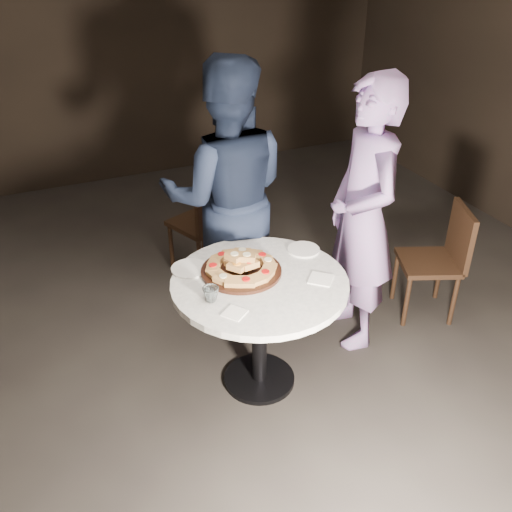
{
  "coord_description": "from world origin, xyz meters",
  "views": [
    {
      "loc": [
        -1.08,
        -2.48,
        2.5
      ],
      "look_at": [
        0.02,
        -0.02,
        0.88
      ],
      "focal_mm": 40.0,
      "sensor_mm": 36.0,
      "label": 1
    }
  ],
  "objects_px": {
    "table": "(260,301)",
    "diner_teal": "(363,218)",
    "focaccia_pile": "(241,265)",
    "chair_right": "(442,255)",
    "water_glass": "(211,294)",
    "diner_navy": "(227,197)",
    "chair_far": "(207,219)",
    "serving_board": "(241,271)"
  },
  "relations": [
    {
      "from": "table",
      "to": "diner_teal",
      "type": "xyz_separation_m",
      "value": [
        0.79,
        0.19,
        0.28
      ]
    },
    {
      "from": "table",
      "to": "focaccia_pile",
      "type": "height_order",
      "value": "focaccia_pile"
    },
    {
      "from": "focaccia_pile",
      "to": "chair_right",
      "type": "bearing_deg",
      "value": 1.47
    },
    {
      "from": "water_glass",
      "to": "focaccia_pile",
      "type": "bearing_deg",
      "value": 36.82
    },
    {
      "from": "focaccia_pile",
      "to": "diner_navy",
      "type": "relative_size",
      "value": 0.23
    },
    {
      "from": "water_glass",
      "to": "chair_right",
      "type": "height_order",
      "value": "water_glass"
    },
    {
      "from": "water_glass",
      "to": "chair_far",
      "type": "height_order",
      "value": "chair_far"
    },
    {
      "from": "chair_far",
      "to": "diner_teal",
      "type": "xyz_separation_m",
      "value": [
        0.64,
        -1.11,
        0.4
      ]
    },
    {
      "from": "water_glass",
      "to": "chair_right",
      "type": "bearing_deg",
      "value": 7.33
    },
    {
      "from": "serving_board",
      "to": "diner_teal",
      "type": "bearing_deg",
      "value": 4.83
    },
    {
      "from": "table",
      "to": "diner_navy",
      "type": "xyz_separation_m",
      "value": [
        0.11,
        0.77,
        0.3
      ]
    },
    {
      "from": "chair_right",
      "to": "diner_navy",
      "type": "distance_m",
      "value": 1.54
    },
    {
      "from": "chair_far",
      "to": "diner_navy",
      "type": "relative_size",
      "value": 0.47
    },
    {
      "from": "diner_teal",
      "to": "diner_navy",
      "type": "bearing_deg",
      "value": -120.9
    },
    {
      "from": "table",
      "to": "diner_teal",
      "type": "bearing_deg",
      "value": 13.36
    },
    {
      "from": "table",
      "to": "water_glass",
      "type": "distance_m",
      "value": 0.37
    },
    {
      "from": "serving_board",
      "to": "chair_far",
      "type": "height_order",
      "value": "chair_far"
    },
    {
      "from": "serving_board",
      "to": "water_glass",
      "type": "relative_size",
      "value": 5.22
    },
    {
      "from": "focaccia_pile",
      "to": "water_glass",
      "type": "distance_m",
      "value": 0.32
    },
    {
      "from": "serving_board",
      "to": "water_glass",
      "type": "distance_m",
      "value": 0.32
    },
    {
      "from": "serving_board",
      "to": "diner_teal",
      "type": "xyz_separation_m",
      "value": [
        0.85,
        0.07,
        0.13
      ]
    },
    {
      "from": "chair_right",
      "to": "serving_board",
      "type": "bearing_deg",
      "value": -66.31
    },
    {
      "from": "table",
      "to": "chair_far",
      "type": "distance_m",
      "value": 1.31
    },
    {
      "from": "focaccia_pile",
      "to": "chair_far",
      "type": "bearing_deg",
      "value": 79.95
    },
    {
      "from": "water_glass",
      "to": "chair_far",
      "type": "relative_size",
      "value": 0.1
    },
    {
      "from": "chair_far",
      "to": "chair_right",
      "type": "xyz_separation_m",
      "value": [
        1.31,
        -1.14,
        -0.02
      ]
    },
    {
      "from": "focaccia_pile",
      "to": "chair_far",
      "type": "xyz_separation_m",
      "value": [
        0.21,
        1.18,
        -0.31
      ]
    },
    {
      "from": "table",
      "to": "serving_board",
      "type": "height_order",
      "value": "serving_board"
    },
    {
      "from": "chair_right",
      "to": "focaccia_pile",
      "type": "bearing_deg",
      "value": -66.32
    },
    {
      "from": "chair_right",
      "to": "chair_far",
      "type": "bearing_deg",
      "value": -108.84
    },
    {
      "from": "table",
      "to": "serving_board",
      "type": "distance_m",
      "value": 0.2
    },
    {
      "from": "table",
      "to": "focaccia_pile",
      "type": "bearing_deg",
      "value": 118.64
    },
    {
      "from": "diner_navy",
      "to": "serving_board",
      "type": "bearing_deg",
      "value": 94.68
    },
    {
      "from": "focaccia_pile",
      "to": "diner_teal",
      "type": "xyz_separation_m",
      "value": [
        0.85,
        0.07,
        0.09
      ]
    },
    {
      "from": "diner_navy",
      "to": "diner_teal",
      "type": "relative_size",
      "value": 1.03
    },
    {
      "from": "table",
      "to": "serving_board",
      "type": "bearing_deg",
      "value": 118.65
    },
    {
      "from": "focaccia_pile",
      "to": "diner_navy",
      "type": "height_order",
      "value": "diner_navy"
    },
    {
      "from": "water_glass",
      "to": "chair_far",
      "type": "bearing_deg",
      "value": 71.37
    },
    {
      "from": "focaccia_pile",
      "to": "water_glass",
      "type": "relative_size",
      "value": 4.69
    },
    {
      "from": "diner_navy",
      "to": "diner_teal",
      "type": "bearing_deg",
      "value": 158.7
    },
    {
      "from": "table",
      "to": "chair_right",
      "type": "distance_m",
      "value": 1.47
    },
    {
      "from": "chair_right",
      "to": "diner_navy",
      "type": "bearing_deg",
      "value": -92.42
    }
  ]
}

